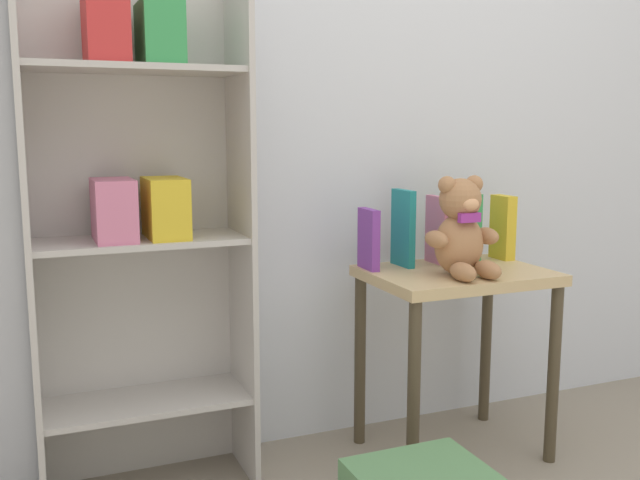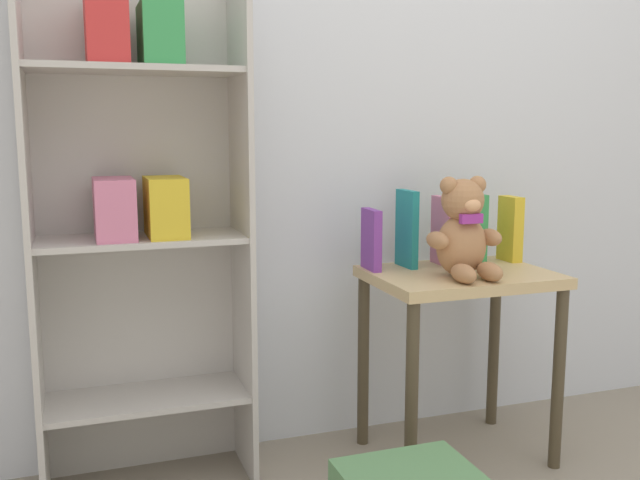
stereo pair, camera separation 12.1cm
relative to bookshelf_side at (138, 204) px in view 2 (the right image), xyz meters
The scene contains 9 objects.
wall_back 0.95m from the bookshelf_side, 10.51° to the left, with size 4.80×0.06×2.50m.
bookshelf_side is the anchor object (origin of this frame).
display_table 1.09m from the bookshelf_side, 10.36° to the right, with size 0.59×0.44×0.65m.
teddy_bear 1.02m from the bookshelf_side, 14.80° to the right, with size 0.25×0.22×0.32m.
book_standing_purple 0.76m from the bookshelf_side, ahead, with size 0.03×0.12×0.20m, color purple.
book_standing_teal 0.89m from the bookshelf_side, ahead, with size 0.03×0.12×0.26m, color teal.
book_standing_pink 1.02m from the bookshelf_side, ahead, with size 0.02×0.13×0.24m, color #D17093.
book_standing_green 1.16m from the bookshelf_side, ahead, with size 0.04×0.11×0.24m, color #33934C.
book_standing_yellow 1.29m from the bookshelf_side, ahead, with size 0.04×0.10×0.23m, color gold.
Camera 2 is at (-1.05, -0.98, 1.12)m, focal length 40.00 mm.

